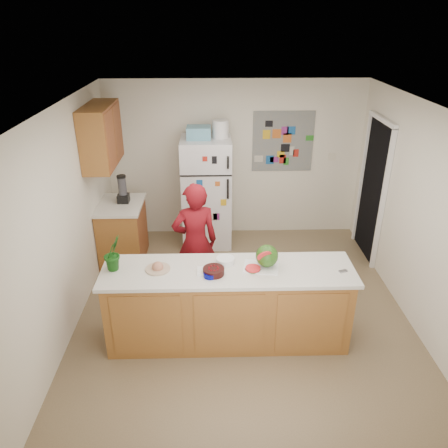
{
  "coord_description": "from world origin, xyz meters",
  "views": [
    {
      "loc": [
        -0.35,
        -4.43,
        3.35
      ],
      "look_at": [
        -0.23,
        0.2,
        1.12
      ],
      "focal_mm": 35.0,
      "sensor_mm": 36.0,
      "label": 1
    }
  ],
  "objects_px": {
    "refrigerator": "(207,193)",
    "cherry_bowl": "(214,271)",
    "watermelon": "(267,256)",
    "person": "(195,243)"
  },
  "relations": [
    {
      "from": "watermelon",
      "to": "cherry_bowl",
      "type": "relative_size",
      "value": 1.07
    },
    {
      "from": "refrigerator",
      "to": "person",
      "type": "height_order",
      "value": "refrigerator"
    },
    {
      "from": "refrigerator",
      "to": "cherry_bowl",
      "type": "xyz_separation_m",
      "value": [
        0.1,
        -2.47,
        0.11
      ]
    },
    {
      "from": "watermelon",
      "to": "refrigerator",
      "type": "bearing_deg",
      "value": 105.81
    },
    {
      "from": "refrigerator",
      "to": "person",
      "type": "relative_size",
      "value": 1.08
    },
    {
      "from": "refrigerator",
      "to": "person",
      "type": "distance_m",
      "value": 1.53
    },
    {
      "from": "refrigerator",
      "to": "cherry_bowl",
      "type": "bearing_deg",
      "value": -87.77
    },
    {
      "from": "watermelon",
      "to": "person",
      "type": "bearing_deg",
      "value": 134.27
    },
    {
      "from": "person",
      "to": "watermelon",
      "type": "bearing_deg",
      "value": 121.45
    },
    {
      "from": "person",
      "to": "cherry_bowl",
      "type": "height_order",
      "value": "person"
    }
  ]
}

